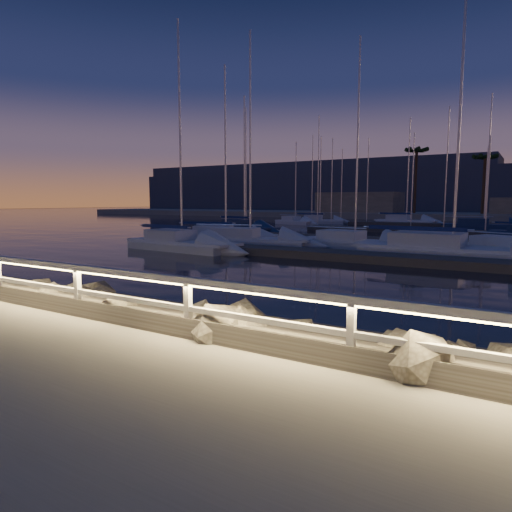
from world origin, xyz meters
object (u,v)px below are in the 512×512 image
(sailboat_a, at_px, (223,236))
(sailboat_c, at_px, (352,241))
(guard_rail, at_px, (46,274))
(sailboat_k, at_px, (482,225))
(sailboat_j, at_px, (245,228))
(sailboat_h, at_px, (447,249))
(sailboat_b, at_px, (180,243))
(sailboat_e, at_px, (243,228))
(sailboat_i, at_px, (294,221))
(sailboat_m, at_px, (318,221))
(sailboat_f, at_px, (247,240))
(sailboat_n, at_px, (405,221))

(sailboat_a, relative_size, sailboat_c, 0.96)
(guard_rail, height_order, sailboat_k, sailboat_k)
(sailboat_j, bearing_deg, sailboat_k, 49.80)
(sailboat_h, xyz_separation_m, sailboat_j, (-19.94, 11.21, -0.07))
(sailboat_b, bearing_deg, sailboat_j, 114.62)
(sailboat_e, xyz_separation_m, sailboat_i, (-2.63, 16.11, -0.05))
(guard_rail, bearing_deg, sailboat_m, 107.06)
(sailboat_k, bearing_deg, sailboat_b, -116.66)
(sailboat_a, bearing_deg, guard_rail, -85.67)
(sailboat_f, distance_m, sailboat_i, 29.26)
(sailboat_j, bearing_deg, sailboat_e, -72.33)
(sailboat_h, bearing_deg, sailboat_j, 152.93)
(sailboat_c, xyz_separation_m, sailboat_j, (-13.87, 8.80, -0.01))
(sailboat_b, distance_m, sailboat_k, 34.70)
(sailboat_a, distance_m, sailboat_n, 33.39)
(sailboat_f, bearing_deg, sailboat_c, 11.30)
(sailboat_h, height_order, sailboat_m, sailboat_h)
(sailboat_m, height_order, sailboat_n, sailboat_n)
(sailboat_i, distance_m, sailboat_n, 14.11)
(sailboat_e, height_order, sailboat_j, sailboat_e)
(sailboat_f, bearing_deg, guard_rail, -83.37)
(sailboat_j, height_order, sailboat_k, sailboat_k)
(sailboat_f, bearing_deg, sailboat_m, 92.09)
(sailboat_h, bearing_deg, guard_rail, -103.10)
(sailboat_a, distance_m, sailboat_c, 9.29)
(sailboat_e, distance_m, sailboat_k, 25.28)
(sailboat_j, bearing_deg, sailboat_h, -20.15)
(sailboat_m, bearing_deg, sailboat_j, -108.13)
(sailboat_b, relative_size, sailboat_e, 1.06)
(sailboat_n, bearing_deg, sailboat_h, -66.48)
(sailboat_a, relative_size, sailboat_e, 0.98)
(sailboat_c, relative_size, sailboat_e, 1.02)
(sailboat_k, bearing_deg, sailboat_f, -115.41)
(guard_rail, distance_m, sailboat_f, 20.29)
(sailboat_k, bearing_deg, guard_rail, -98.74)
(guard_rail, distance_m, sailboat_e, 33.65)
(sailboat_i, distance_m, sailboat_k, 21.65)
(sailboat_k, height_order, sailboat_n, sailboat_k)
(sailboat_m, distance_m, sailboat_n, 10.96)
(sailboat_a, bearing_deg, sailboat_e, 94.09)
(sailboat_e, bearing_deg, sailboat_m, 106.00)
(sailboat_h, bearing_deg, sailboat_a, 177.86)
(sailboat_a, height_order, sailboat_c, sailboat_c)
(sailboat_j, bearing_deg, sailboat_f, -47.20)
(sailboat_h, relative_size, sailboat_i, 1.63)
(sailboat_k, bearing_deg, sailboat_m, 169.14)
(sailboat_b, bearing_deg, sailboat_f, 64.18)
(sailboat_i, xyz_separation_m, sailboat_k, (21.64, 0.55, 0.04))
(sailboat_k, relative_size, sailboat_m, 1.22)
(sailboat_k, bearing_deg, sailboat_a, -121.94)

